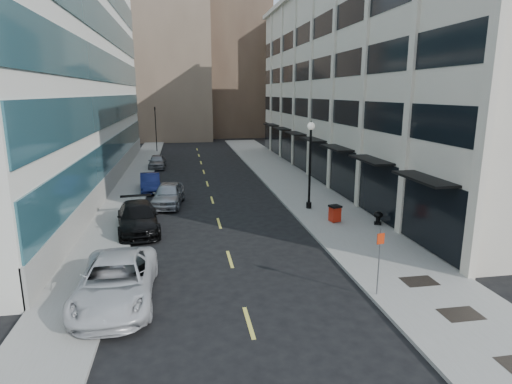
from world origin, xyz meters
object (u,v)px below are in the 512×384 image
object	(u,v)px
car_white_van	(116,281)
car_silver_sedan	(168,194)
car_grey_sedan	(157,162)
trash_bin	(335,213)
traffic_signal	(155,110)
car_black_pickup	(138,218)
car_blue_sedan	(150,182)
sign_post	(380,253)
lamppost	(310,157)
urn_planter	(378,217)

from	to	relation	value
car_white_van	car_silver_sedan	xyz separation A→B (m)	(1.60, 14.51, -0.02)
car_grey_sedan	trash_bin	bearing A→B (deg)	-60.78
traffic_signal	car_silver_sedan	world-z (taller)	traffic_signal
traffic_signal	trash_bin	size ratio (longest dim) A/B	6.68
car_black_pickup	car_blue_sedan	world-z (taller)	car_black_pickup
traffic_signal	car_black_pickup	distance (m)	35.07
car_white_van	car_black_pickup	world-z (taller)	car_white_van
sign_post	lamppost	bearing A→B (deg)	75.65
car_blue_sedan	lamppost	bearing A→B (deg)	-40.05
lamppost	urn_planter	bearing A→B (deg)	-54.74
car_silver_sedan	trash_bin	world-z (taller)	car_silver_sedan
trash_bin	car_black_pickup	bearing A→B (deg)	162.65
traffic_signal	car_blue_sedan	bearing A→B (deg)	-88.34
car_black_pickup	lamppost	size ratio (longest dim) A/B	0.94
sign_post	car_silver_sedan	bearing A→B (deg)	108.60
car_white_van	car_grey_sedan	size ratio (longest dim) A/B	1.44
car_blue_sedan	sign_post	size ratio (longest dim) A/B	1.62
sign_post	car_black_pickup	bearing A→B (deg)	124.96
car_grey_sedan	sign_post	world-z (taller)	sign_post
car_black_pickup	car_blue_sedan	xyz separation A→B (m)	(0.00, 10.64, -0.09)
car_white_van	sign_post	size ratio (longest dim) A/B	2.26
lamppost	urn_planter	distance (m)	6.11
car_silver_sedan	car_grey_sedan	distance (m)	16.18
car_silver_sedan	trash_bin	bearing A→B (deg)	-24.06
car_blue_sedan	trash_bin	bearing A→B (deg)	-48.49
car_white_van	trash_bin	xyz separation A→B (m)	(11.84, 8.21, -0.14)
car_black_pickup	car_blue_sedan	distance (m)	10.64
car_white_van	car_grey_sedan	distance (m)	30.61
traffic_signal	lamppost	bearing A→B (deg)	-69.60
car_silver_sedan	urn_planter	world-z (taller)	car_silver_sedan
traffic_signal	car_grey_sedan	xyz separation A→B (m)	(0.70, -13.00, -4.99)
car_white_van	lamppost	distance (m)	16.38
lamppost	traffic_signal	bearing A→B (deg)	110.40
traffic_signal	car_silver_sedan	distance (m)	29.59
car_white_van	car_silver_sedan	distance (m)	14.60
traffic_signal	trash_bin	distance (m)	37.88
sign_post	urn_planter	bearing A→B (deg)	54.93
car_white_van	trash_bin	world-z (taller)	car_white_van
car_silver_sedan	sign_post	bearing A→B (deg)	-54.36
car_white_van	trash_bin	bearing A→B (deg)	34.58
car_grey_sedan	lamppost	bearing A→B (deg)	-58.13
traffic_signal	car_black_pickup	bearing A→B (deg)	-88.85
lamppost	sign_post	size ratio (longest dim) A/B	2.21
trash_bin	sign_post	distance (m)	9.84
trash_bin	lamppost	world-z (taller)	lamppost
car_blue_sedan	sign_post	distance (m)	23.26
car_black_pickup	trash_bin	distance (m)	11.86
trash_bin	sign_post	bearing A→B (deg)	-114.34
trash_bin	car_grey_sedan	bearing A→B (deg)	103.77
car_silver_sedan	car_grey_sedan	bearing A→B (deg)	103.20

